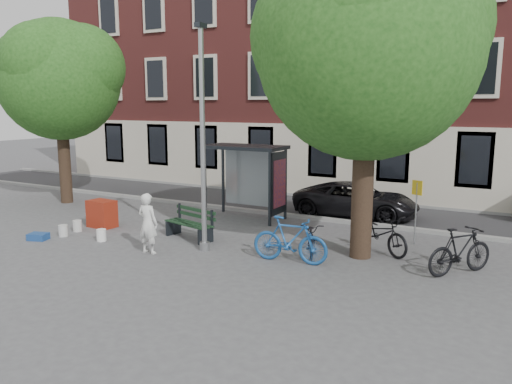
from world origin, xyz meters
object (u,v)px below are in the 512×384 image
Objects in this scene: bike_d at (460,251)px; red_stand at (102,214)px; lamppost at (203,151)px; notice_sign at (417,198)px; bike_a at (380,233)px; bike_b at (290,240)px; bus_shelter at (256,166)px; bike_c at (311,237)px; car_dark at (356,200)px; bench at (190,225)px; painter at (148,223)px.

red_stand is at bearing 41.38° from bike_d.
lamppost reaches higher than notice_sign.
bike_b is at bearing 169.51° from bike_a.
lamppost is 2.97× the size of bike_a.
bike_b is (-1.78, -2.02, 0.06)m from bike_a.
bus_shelter is 4.69m from bike_c.
bike_a is 4.52m from car_dark.
bike_b is at bearing 3.38° from lamppost.
bike_d is 2.78m from notice_sign.
bike_b reaches higher than bike_c.
car_dark is at bearing 70.25° from bike_c.
notice_sign reaches higher than bench.
bike_a is at bearing -21.44° from bus_shelter.
bike_d is at bearing -21.89° from bike_c.
bus_shelter is at bearing 41.75° from red_stand.
car_dark is at bearing -12.32° from bike_d.
bike_d is 2.15× the size of red_stand.
bus_shelter is at bearing 16.20° from bike_d.
painter reaches higher than bike_d.
notice_sign reaches higher than bike_b.
red_stand is at bearing -138.25° from bus_shelter.
bike_b is (3.16, -3.95, -1.31)m from bus_shelter.
notice_sign is at bearing 37.07° from bench.
bike_a is (4.94, -1.94, -1.38)m from bus_shelter.
red_stand is (-11.03, -0.68, -0.13)m from bike_d.
notice_sign is (2.64, -2.74, 0.74)m from car_dark.
bus_shelter is 1.39× the size of bike_a.
bike_c is (3.34, -2.95, -1.46)m from bus_shelter.
bike_b is at bearing 53.87° from bike_d.
lamppost is at bearing 155.29° from car_dark.
lamppost reaches higher than bike_c.
lamppost reaches higher than bench.
bus_shelter is 0.64× the size of car_dark.
bus_shelter is 1.64× the size of bike_c.
bike_c is 3.77m from bike_d.
notice_sign is (2.46, 3.35, 0.75)m from bike_b.
lamppost is 3.52× the size of bike_c.
bike_a is at bearing 8.43° from bike_c.
bike_d reaches higher than red_stand.
painter is 3.92m from bike_b.
bike_c is at bearing -112.77° from notice_sign.
car_dark is (2.37, 6.24, -2.17)m from lamppost.
painter is 6.35m from bike_a.
bike_c is (3.84, 0.30, 0.04)m from bench.
painter is 0.91× the size of bench.
bike_c is at bearing -179.84° from car_dark.
bike_c is at bearing -41.43° from bus_shelter.
lamppost reaches higher than red_stand.
painter reaches higher than red_stand.
notice_sign reaches higher than car_dark.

